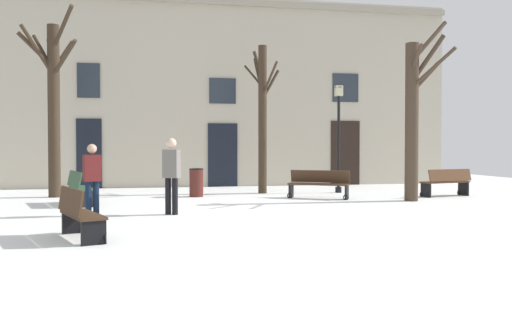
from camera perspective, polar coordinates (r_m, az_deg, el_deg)
The scene contains 13 objects.
ground_plane at distance 13.65m, azimuth 1.29°, elevation -5.37°, with size 30.52×30.52×0.00m, color white.
building_facade at distance 21.84m, azimuth -3.32°, elevation 7.42°, with size 19.08×0.60×7.67m.
tree_right_of_center at distance 16.49m, azimuth 16.59°, elevation 4.74°, with size 1.63×1.79×5.50m.
tree_center at distance 18.17m, azimuth -20.94°, elevation 5.95°, with size 1.92×2.23×5.90m.
tree_near_facade at distance 18.47m, azimuth 0.70°, elevation 5.11°, with size 1.20×2.16×5.11m.
streetlamp at distance 18.85m, azimuth 8.87°, elevation 3.62°, with size 0.30×0.30×3.82m.
litter_bin at distance 17.25m, azimuth -6.43°, elevation -2.41°, with size 0.47×0.47×0.91m.
bench_back_to_back_right at distance 15.58m, azimuth -18.43°, elevation -2.80°, with size 0.97×1.77×0.94m.
bench_near_center_tree at distance 16.68m, azimuth 6.78°, elevation -2.54°, with size 1.88×1.37×0.88m.
bench_near_lamp at distance 18.29m, azimuth 19.77°, elevation -2.25°, with size 1.79×0.88×0.90m.
bench_far_corner at distance 9.82m, azimuth -18.47°, elevation -5.50°, with size 1.00×1.59×0.91m.
person_near_bench at distance 12.78m, azimuth -9.07°, elevation -1.24°, with size 0.44×0.38×1.82m.
person_strolling at distance 12.98m, azimuth -17.20°, elevation -1.66°, with size 0.44×0.35×1.68m.
Camera 1 is at (-2.86, -13.24, 1.63)m, focal length 37.23 mm.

